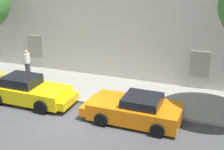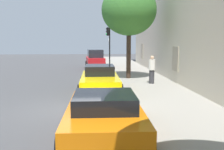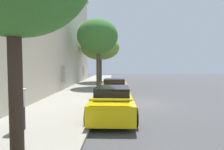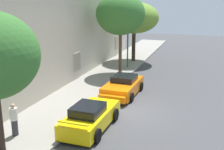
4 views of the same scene
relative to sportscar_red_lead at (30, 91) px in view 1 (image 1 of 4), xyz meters
The scene contains 5 objects.
ground_plane 3.09m from the sportscar_red_lead, 24.47° to the right, with size 80.00×80.00×0.00m, color #444447.
sidewalk 3.94m from the sportscar_red_lead, 45.06° to the left, with size 60.00×3.94×0.14m, color gray.
sportscar_red_lead is the anchor object (origin of this frame).
sportscar_yellow_flank 5.58m from the sportscar_red_lead, ahead, with size 4.65×2.32×1.33m.
pedestrian_admiring 3.95m from the sportscar_red_lead, 126.12° to the left, with size 0.44×0.44×1.67m.
Camera 1 is at (6.58, -11.72, 7.42)m, focal length 51.33 mm.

